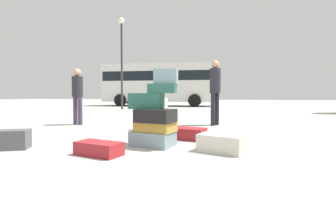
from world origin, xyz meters
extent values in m
plane|color=#9E9E99|center=(0.00, 0.00, 0.00)|extent=(80.00, 80.00, 0.00)
cube|color=gray|center=(0.01, 0.41, 0.12)|extent=(0.74, 0.59, 0.24)
cube|color=#B28C33|center=(0.05, 0.42, 0.32)|extent=(0.68, 0.56, 0.16)
cube|color=black|center=(0.07, 0.35, 0.51)|extent=(0.66, 0.54, 0.21)
cube|color=#26594C|center=(-0.12, 0.48, 0.75)|extent=(0.55, 0.42, 0.26)
cube|color=#26594C|center=(0.15, 0.49, 0.95)|extent=(0.47, 0.37, 0.15)
cube|color=gray|center=(0.19, 0.57, 1.15)|extent=(0.41, 0.32, 0.25)
cube|color=beige|center=(1.12, 0.24, 0.13)|extent=(0.73, 0.56, 0.26)
cube|color=beige|center=(-0.21, 1.51, 0.39)|extent=(0.31, 0.45, 0.78)
cube|color=#4C4C51|center=(-2.17, -0.43, 0.15)|extent=(0.81, 0.58, 0.30)
cube|color=#334F99|center=(-0.65, 2.06, 0.29)|extent=(0.33, 0.34, 0.57)
cube|color=maroon|center=(0.44, 1.16, 0.11)|extent=(0.78, 0.53, 0.22)
cube|color=maroon|center=(-0.54, -0.37, 0.09)|extent=(0.72, 0.47, 0.19)
cylinder|color=#3F334C|center=(-3.06, 2.70, 0.39)|extent=(0.12, 0.12, 0.79)
cylinder|color=#3F334C|center=(-2.86, 2.62, 0.39)|extent=(0.12, 0.12, 0.79)
cylinder|color=#26262D|center=(-2.96, 2.66, 1.08)|extent=(0.30, 0.30, 0.58)
sphere|color=tan|center=(-2.96, 2.66, 1.48)|extent=(0.22, 0.22, 0.22)
cylinder|color=black|center=(0.88, 3.57, 0.45)|extent=(0.12, 0.12, 0.90)
cylinder|color=black|center=(0.79, 3.38, 0.45)|extent=(0.12, 0.12, 0.90)
cylinder|color=#26262D|center=(0.83, 3.48, 1.24)|extent=(0.30, 0.30, 0.68)
sphere|color=tan|center=(0.83, 3.48, 1.69)|extent=(0.22, 0.22, 0.22)
cube|color=silver|center=(-4.03, 14.74, 1.75)|extent=(8.62, 3.16, 2.80)
cube|color=black|center=(-4.03, 14.74, 2.24)|extent=(8.45, 3.17, 0.70)
cylinder|color=black|center=(-1.39, 16.21, 0.45)|extent=(0.92, 0.32, 0.90)
cylinder|color=black|center=(-1.19, 13.71, 0.45)|extent=(0.92, 0.32, 0.90)
cylinder|color=black|center=(-6.87, 15.77, 0.45)|extent=(0.92, 0.32, 0.90)
cylinder|color=black|center=(-6.67, 13.28, 0.45)|extent=(0.92, 0.32, 0.90)
cylinder|color=#333338|center=(-4.94, 9.85, 2.52)|extent=(0.12, 0.12, 5.04)
sphere|color=#F2F2CC|center=(-4.94, 9.85, 5.16)|extent=(0.36, 0.36, 0.36)
camera|label=1|loc=(1.24, -3.44, 0.85)|focal=26.16mm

